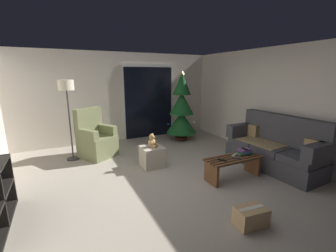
# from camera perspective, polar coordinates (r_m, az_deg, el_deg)

# --- Properties ---
(ground_plane) EXTENTS (7.00, 7.00, 0.00)m
(ground_plane) POSITION_cam_1_polar(r_m,az_deg,el_deg) (4.16, -0.68, -14.04)
(ground_plane) COLOR #9E9384
(wall_back) EXTENTS (5.72, 0.12, 2.50)m
(wall_back) POSITION_cam_1_polar(r_m,az_deg,el_deg) (6.63, -12.34, 7.18)
(wall_back) COLOR beige
(wall_back) RESTS_ON ground
(wall_right) EXTENTS (0.12, 6.00, 2.50)m
(wall_right) POSITION_cam_1_polar(r_m,az_deg,el_deg) (5.61, 26.75, 5.06)
(wall_right) COLOR beige
(wall_right) RESTS_ON ground
(patio_door_frame) EXTENTS (1.60, 0.02, 2.20)m
(patio_door_frame) POSITION_cam_1_polar(r_m,az_deg,el_deg) (6.85, -4.90, 6.35)
(patio_door_frame) COLOR silver
(patio_door_frame) RESTS_ON ground
(patio_door_glass) EXTENTS (1.50, 0.02, 2.10)m
(patio_door_glass) POSITION_cam_1_polar(r_m,az_deg,el_deg) (6.84, -4.84, 5.91)
(patio_door_glass) COLOR black
(patio_door_glass) RESTS_ON ground
(couch) EXTENTS (0.86, 1.97, 1.08)m
(couch) POSITION_cam_1_polar(r_m,az_deg,el_deg) (5.13, 25.57, -5.24)
(couch) COLOR #3D3D42
(couch) RESTS_ON ground
(coffee_table) EXTENTS (1.10, 0.40, 0.41)m
(coffee_table) POSITION_cam_1_polar(r_m,az_deg,el_deg) (4.35, 16.28, -9.38)
(coffee_table) COLOR brown
(coffee_table) RESTS_ON ground
(remote_black) EXTENTS (0.12, 0.15, 0.02)m
(remote_black) POSITION_cam_1_polar(r_m,az_deg,el_deg) (4.10, 13.64, -8.41)
(remote_black) COLOR black
(remote_black) RESTS_ON coffee_table
(remote_graphite) EXTENTS (0.14, 0.15, 0.02)m
(remote_graphite) POSITION_cam_1_polar(r_m,az_deg,el_deg) (4.26, 17.07, -7.80)
(remote_graphite) COLOR #333338
(remote_graphite) RESTS_ON coffee_table
(remote_silver) EXTENTS (0.16, 0.10, 0.02)m
(remote_silver) POSITION_cam_1_polar(r_m,az_deg,el_deg) (4.40, 16.58, -7.08)
(remote_silver) COLOR #ADADB2
(remote_silver) RESTS_ON coffee_table
(book_stack) EXTENTS (0.29, 0.21, 0.10)m
(book_stack) POSITION_cam_1_polar(r_m,az_deg,el_deg) (4.51, 18.97, -6.20)
(book_stack) COLOR #337042
(book_stack) RESTS_ON coffee_table
(cell_phone) EXTENTS (0.09, 0.15, 0.01)m
(cell_phone) POSITION_cam_1_polar(r_m,az_deg,el_deg) (4.50, 18.94, -5.51)
(cell_phone) COLOR black
(cell_phone) RESTS_ON book_stack
(christmas_tree) EXTENTS (0.87, 0.87, 2.01)m
(christmas_tree) POSITION_cam_1_polar(r_m,az_deg,el_deg) (6.47, 3.49, 4.09)
(christmas_tree) COLOR #4C1E19
(christmas_tree) RESTS_ON ground
(armchair) EXTENTS (0.94, 0.94, 1.13)m
(armchair) POSITION_cam_1_polar(r_m,az_deg,el_deg) (5.51, -17.90, -3.32)
(armchair) COLOR olive
(armchair) RESTS_ON ground
(floor_lamp) EXTENTS (0.32, 0.32, 1.78)m
(floor_lamp) POSITION_cam_1_polar(r_m,az_deg,el_deg) (5.30, -24.40, 7.68)
(floor_lamp) COLOR #2D2D30
(floor_lamp) RESTS_ON ground
(ottoman) EXTENTS (0.44, 0.44, 0.43)m
(ottoman) POSITION_cam_1_polar(r_m,az_deg,el_deg) (4.74, -4.08, -7.76)
(ottoman) COLOR #B2A893
(ottoman) RESTS_ON ground
(teddy_bear_honey) EXTENTS (0.21, 0.21, 0.29)m
(teddy_bear_honey) POSITION_cam_1_polar(r_m,az_deg,el_deg) (4.63, -4.03, -3.92)
(teddy_bear_honey) COLOR tan
(teddy_bear_honey) RESTS_ON ottoman
(cardboard_box_taped_mid_floor) EXTENTS (0.43, 0.31, 0.24)m
(cardboard_box_taped_mid_floor) POSITION_cam_1_polar(r_m,az_deg,el_deg) (3.27, 20.36, -20.78)
(cardboard_box_taped_mid_floor) COLOR tan
(cardboard_box_taped_mid_floor) RESTS_ON ground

